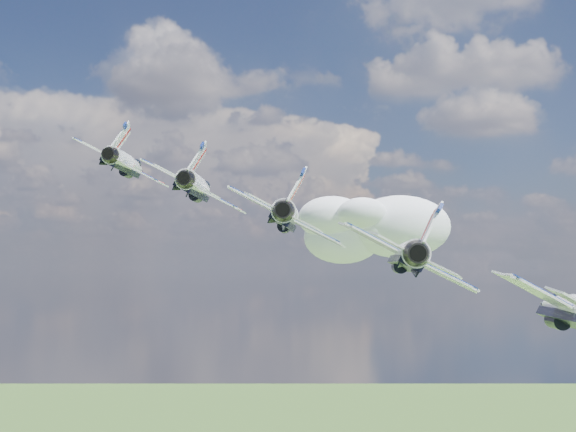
# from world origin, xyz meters

# --- Properties ---
(cloud_far) EXTENTS (55.82, 43.86, 21.93)m
(cloud_far) POSITION_xyz_m (25.36, 225.06, 160.42)
(cloud_far) COLOR white
(jet_0) EXTENTS (11.35, 15.24, 8.65)m
(jet_0) POSITION_xyz_m (-2.51, 1.90, 156.00)
(jet_0) COLOR white
(jet_1) EXTENTS (11.35, 15.24, 8.65)m
(jet_1) POSITION_xyz_m (6.79, -6.56, 152.56)
(jet_1) COLOR white
(jet_2) EXTENTS (11.35, 15.24, 8.65)m
(jet_2) POSITION_xyz_m (16.10, -15.01, 149.13)
(jet_2) COLOR white
(jet_3) EXTENTS (11.35, 15.24, 8.65)m
(jet_3) POSITION_xyz_m (25.40, -23.47, 145.69)
(jet_3) COLOR silver
(jet_4) EXTENTS (11.35, 15.24, 8.65)m
(jet_4) POSITION_xyz_m (34.70, -31.92, 142.26)
(jet_4) COLOR white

